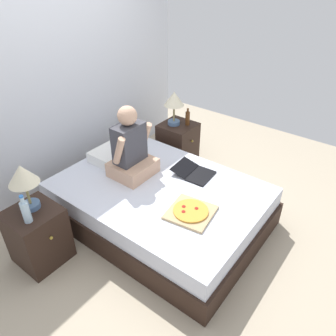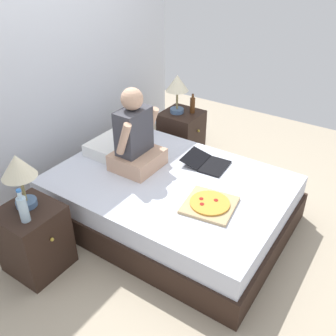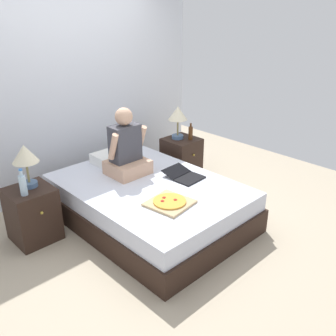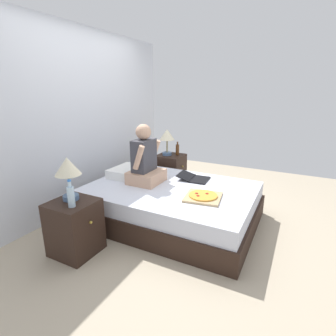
# 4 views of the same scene
# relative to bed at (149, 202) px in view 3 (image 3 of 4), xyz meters

# --- Properties ---
(ground_plane) EXTENTS (5.85, 5.85, 0.00)m
(ground_plane) POSITION_rel_bed_xyz_m (0.00, 0.00, -0.23)
(ground_plane) COLOR tan
(wall_back) EXTENTS (3.85, 0.12, 2.50)m
(wall_back) POSITION_rel_bed_xyz_m (0.00, 1.43, 1.02)
(wall_back) COLOR silver
(wall_back) RESTS_ON ground
(bed) EXTENTS (1.53, 2.14, 0.47)m
(bed) POSITION_rel_bed_xyz_m (0.00, 0.00, 0.00)
(bed) COLOR black
(bed) RESTS_ON ground
(nightstand_left) EXTENTS (0.44, 0.47, 0.58)m
(nightstand_left) POSITION_rel_bed_xyz_m (-1.11, 0.57, 0.06)
(nightstand_left) COLOR black
(nightstand_left) RESTS_ON ground
(lamp_on_left_nightstand) EXTENTS (0.26, 0.26, 0.45)m
(lamp_on_left_nightstand) POSITION_rel_bed_xyz_m (-1.07, 0.62, 0.68)
(lamp_on_left_nightstand) COLOR #4C6B93
(lamp_on_left_nightstand) RESTS_ON nightstand_left
(water_bottle) EXTENTS (0.07, 0.07, 0.28)m
(water_bottle) POSITION_rel_bed_xyz_m (-1.19, 0.48, 0.46)
(water_bottle) COLOR silver
(water_bottle) RESTS_ON nightstand_left
(nightstand_right) EXTENTS (0.44, 0.47, 0.58)m
(nightstand_right) POSITION_rel_bed_xyz_m (1.11, 0.57, 0.06)
(nightstand_right) COLOR black
(nightstand_right) RESTS_ON ground
(lamp_on_right_nightstand) EXTENTS (0.26, 0.26, 0.45)m
(lamp_on_right_nightstand) POSITION_rel_bed_xyz_m (1.08, 0.62, 0.68)
(lamp_on_right_nightstand) COLOR #4C6B93
(lamp_on_right_nightstand) RESTS_ON nightstand_right
(beer_bottle) EXTENTS (0.06, 0.06, 0.23)m
(beer_bottle) POSITION_rel_bed_xyz_m (1.18, 0.47, 0.45)
(beer_bottle) COLOR #512D14
(beer_bottle) RESTS_ON nightstand_right
(pillow) EXTENTS (0.52, 0.34, 0.12)m
(pillow) POSITION_rel_bed_xyz_m (0.12, 0.79, 0.30)
(pillow) COLOR white
(pillow) RESTS_ON bed
(person_seated) EXTENTS (0.47, 0.40, 0.78)m
(person_seated) POSITION_rel_bed_xyz_m (0.01, 0.39, 0.52)
(person_seated) COLOR tan
(person_seated) RESTS_ON bed
(laptop) EXTENTS (0.34, 0.44, 0.07)m
(laptop) POSITION_rel_bed_xyz_m (0.40, -0.18, 0.26)
(laptop) COLOR black
(laptop) RESTS_ON bed
(pizza_box) EXTENTS (0.45, 0.45, 0.05)m
(pizza_box) POSITION_rel_bed_xyz_m (-0.16, -0.50, 0.26)
(pizza_box) COLOR tan
(pizza_box) RESTS_ON bed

